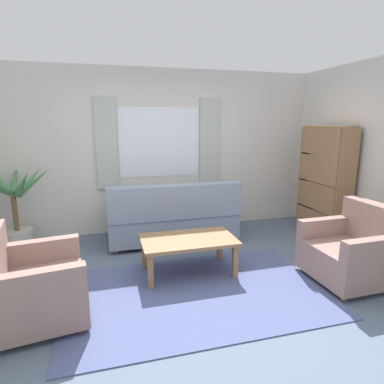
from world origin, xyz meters
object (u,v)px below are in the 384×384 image
(couch, at_px, (173,218))
(armchair_right, at_px, (353,251))
(armchair_left, at_px, (29,286))
(potted_plant, at_px, (14,212))
(coffee_table, at_px, (188,243))
(bookshelf, at_px, (323,181))

(couch, bearing_deg, armchair_right, 134.80)
(couch, height_order, armchair_left, couch)
(couch, xyz_separation_m, armchair_right, (1.72, -1.73, -0.01))
(armchair_left, xyz_separation_m, armchair_right, (3.36, -0.10, 0.00))
(armchair_right, bearing_deg, couch, -136.44)
(couch, bearing_deg, potted_plant, -6.04)
(armchair_left, distance_m, coffee_table, 1.70)
(potted_plant, bearing_deg, bookshelf, -8.03)
(coffee_table, bearing_deg, bookshelf, 16.40)
(armchair_left, bearing_deg, coffee_table, -79.77)
(couch, distance_m, coffee_table, 1.08)
(couch, xyz_separation_m, bookshelf, (2.28, -0.40, 0.52))
(coffee_table, relative_size, potted_plant, 0.88)
(armchair_left, relative_size, coffee_table, 0.87)
(armchair_left, relative_size, bookshelf, 0.55)
(armchair_left, bearing_deg, bookshelf, -81.20)
(coffee_table, distance_m, bookshelf, 2.47)
(potted_plant, bearing_deg, armchair_left, -73.92)
(potted_plant, bearing_deg, coffee_table, -31.48)
(couch, distance_m, bookshelf, 2.37)
(armchair_left, distance_m, armchair_right, 3.37)
(bookshelf, bearing_deg, armchair_left, 107.41)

